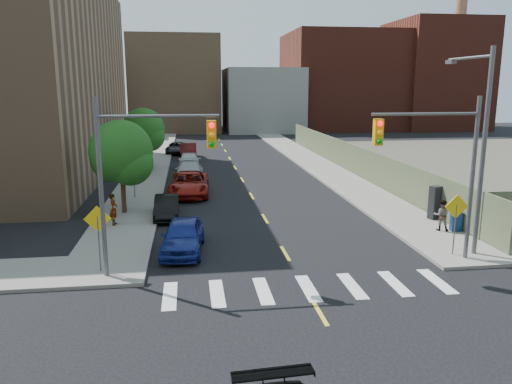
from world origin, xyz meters
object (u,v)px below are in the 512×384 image
object	(u,v)px
parked_car_white	(189,161)
mailbox	(456,219)
parked_car_red	(189,184)
pedestrian_east	(442,215)
parked_car_grey	(177,148)
parked_car_blue	(183,236)
parked_car_maroon	(188,151)
parked_car_black	(167,207)
payphone	(435,203)
pedestrian_west	(114,209)
parked_car_silver	(189,171)

from	to	relation	value
parked_car_white	mailbox	bearing A→B (deg)	-56.49
parked_car_red	pedestrian_east	xyz separation A→B (m)	(12.69, -10.82, 0.15)
parked_car_grey	parked_car_blue	bearing A→B (deg)	-83.24
parked_car_red	parked_car_maroon	bearing A→B (deg)	92.59
parked_car_black	payphone	world-z (taller)	payphone
parked_car_red	pedestrian_west	distance (m)	8.50
parked_car_black	pedestrian_east	distance (m)	14.84
parked_car_blue	parked_car_red	size ratio (longest dim) A/B	0.78
parked_car_black	pedestrian_east	size ratio (longest dim) A/B	2.43
parked_car_blue	parked_car_silver	size ratio (longest dim) A/B	0.85
parked_car_white	mailbox	size ratio (longest dim) A/B	3.70
parked_car_red	parked_car_silver	xyz separation A→B (m)	(0.00, 5.25, -0.03)
pedestrian_east	parked_car_blue	bearing A→B (deg)	28.16
parked_car_white	pedestrian_east	size ratio (longest dim) A/B	2.86
parked_car_maroon	pedestrian_east	bearing A→B (deg)	-65.53
parked_car_blue	parked_car_red	bearing A→B (deg)	93.68
parked_car_white	parked_car_maroon	world-z (taller)	parked_car_white
parked_car_maroon	mailbox	bearing A→B (deg)	-64.48
mailbox	pedestrian_west	xyz separation A→B (m)	(-17.40, 3.51, 0.24)
parked_car_blue	parked_car_black	xyz separation A→B (m)	(-0.95, 6.12, -0.12)
parked_car_red	pedestrian_west	xyz separation A→B (m)	(-4.00, -7.49, 0.20)
parked_car_grey	mailbox	world-z (taller)	mailbox
parked_car_maroon	payphone	bearing A→B (deg)	-62.55
parked_car_grey	payphone	distance (m)	33.57
payphone	mailbox	bearing A→B (deg)	-108.97
parked_car_blue	parked_car_grey	bearing A→B (deg)	96.98
parked_car_red	mailbox	bearing A→B (deg)	-36.81
parked_car_silver	mailbox	size ratio (longest dim) A/B	4.28
parked_car_blue	pedestrian_east	bearing A→B (deg)	10.47
mailbox	parked_car_maroon	bearing A→B (deg)	118.49
parked_car_grey	parked_car_maroon	bearing A→B (deg)	-66.50
parked_car_blue	parked_car_black	distance (m)	6.19
parked_car_blue	mailbox	xyz separation A→B (m)	(13.75, 0.99, -0.01)
parked_car_white	parked_car_red	bearing A→B (deg)	-88.26
parked_car_maroon	parked_car_silver	bearing A→B (deg)	-89.59
parked_car_white	parked_car_grey	bearing A→B (deg)	98.56
parked_car_silver	payphone	xyz separation A→B (m)	(13.40, -13.92, 0.31)
parked_car_black	parked_car_maroon	xyz separation A→B (m)	(1.30, 23.47, 0.13)
mailbox	payphone	bearing A→B (deg)	93.39
parked_car_maroon	parked_car_grey	bearing A→B (deg)	108.78
parked_car_red	parked_car_white	bearing A→B (deg)	92.59
parked_car_red	pedestrian_west	world-z (taller)	pedestrian_west
parked_car_maroon	mailbox	world-z (taller)	parked_car_maroon
parked_car_blue	payphone	xyz separation A→B (m)	(13.75, 3.32, 0.32)
parked_car_silver	parked_car_white	size ratio (longest dim) A/B	1.16
parked_car_blue	parked_car_white	distance (m)	22.63
parked_car_black	parked_car_white	distance (m)	16.56
parked_car_silver	pedestrian_east	xyz separation A→B (m)	(12.69, -16.08, 0.18)
parked_car_white	mailbox	distance (m)	25.46
parked_car_blue	parked_car_grey	size ratio (longest dim) A/B	0.99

